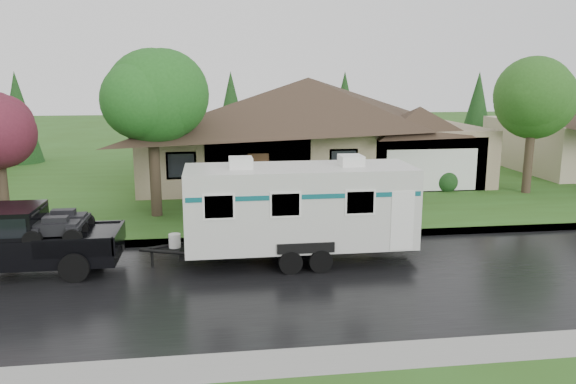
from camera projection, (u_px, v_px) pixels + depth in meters
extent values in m
plane|color=#2F551A|center=(320.00, 258.00, 18.38)|extent=(140.00, 140.00, 0.00)
cube|color=black|center=(333.00, 280.00, 16.44)|extent=(140.00, 8.00, 0.01)
cube|color=gray|center=(308.00, 237.00, 20.54)|extent=(140.00, 0.50, 0.15)
cube|color=#2F551A|center=(271.00, 176.00, 32.91)|extent=(140.00, 26.00, 0.15)
cube|color=gray|center=(308.00, 151.00, 31.88)|extent=(18.00, 10.00, 3.00)
pyramid|color=#35281D|center=(308.00, 77.00, 31.04)|extent=(19.44, 10.80, 2.60)
cube|color=gray|center=(418.00, 159.00, 29.72)|extent=(5.76, 4.00, 2.70)
cylinder|color=#382B1E|center=(155.00, 180.00, 23.07)|extent=(0.45, 0.45, 3.03)
sphere|color=#286E23|center=(151.00, 98.00, 22.39)|extent=(4.19, 4.19, 4.19)
cylinder|color=#382B1E|center=(4.00, 195.00, 21.77)|extent=(0.38, 0.38, 2.34)
cylinder|color=#382B1E|center=(528.00, 165.00, 27.63)|extent=(0.43, 0.43, 2.80)
sphere|color=#336E23|center=(534.00, 102.00, 27.00)|extent=(3.87, 3.87, 3.87)
sphere|color=#143814|center=(194.00, 187.00, 26.69)|extent=(1.00, 1.00, 1.00)
sphere|color=#143814|center=(281.00, 185.00, 27.25)|extent=(1.00, 1.00, 1.00)
sphere|color=#143814|center=(365.00, 183.00, 27.81)|extent=(1.00, 1.00, 1.00)
sphere|color=#143814|center=(446.00, 181.00, 28.36)|extent=(1.00, 1.00, 1.00)
cube|color=black|center=(14.00, 248.00, 16.87)|extent=(6.15, 2.05, 0.88)
cube|color=black|center=(81.00, 238.00, 17.09)|extent=(2.26, 1.95, 0.06)
cylinder|color=black|center=(75.00, 267.00, 16.23)|extent=(0.86, 0.33, 0.86)
cylinder|color=black|center=(89.00, 247.00, 18.18)|extent=(0.86, 0.33, 0.86)
cube|color=silver|center=(300.00, 206.00, 17.81)|extent=(7.18, 2.46, 2.51)
cube|color=black|center=(299.00, 248.00, 18.10)|extent=(7.59, 1.23, 0.14)
cube|color=#0D555D|center=(300.00, 189.00, 17.70)|extent=(7.03, 2.48, 0.14)
cube|color=white|center=(241.00, 163.00, 17.28)|extent=(0.72, 0.82, 0.33)
cube|color=white|center=(351.00, 160.00, 17.74)|extent=(0.72, 0.82, 0.33)
cylinder|color=black|center=(291.00, 262.00, 16.88)|extent=(0.72, 0.25, 0.72)
cylinder|color=black|center=(281.00, 239.00, 19.23)|extent=(0.72, 0.25, 0.72)
cylinder|color=black|center=(321.00, 261.00, 17.00)|extent=(0.72, 0.25, 0.72)
cylinder|color=black|center=(307.00, 238.00, 19.35)|extent=(0.72, 0.25, 0.72)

